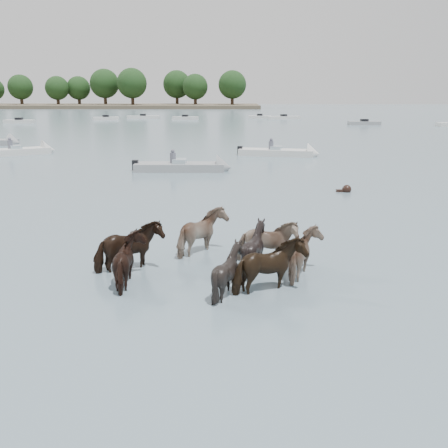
{
  "coord_description": "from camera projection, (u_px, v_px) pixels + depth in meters",
  "views": [
    {
      "loc": [
        1.96,
        -10.23,
        4.63
      ],
      "look_at": [
        1.73,
        3.03,
        1.1
      ],
      "focal_mm": 39.67,
      "sensor_mm": 36.0,
      "label": 1
    }
  ],
  "objects": [
    {
      "name": "ground",
      "position": [
        145.0,
        306.0,
        11.1
      ],
      "size": [
        400.0,
        400.0,
        0.0
      ],
      "primitive_type": "plane",
      "color": "slate",
      "rests_on": "ground"
    },
    {
      "name": "shoreline",
      "position": [
        7.0,
        106.0,
        157.08
      ],
      "size": [
        160.0,
        30.0,
        1.0
      ],
      "primitive_type": "cube",
      "color": "#4C4233",
      "rests_on": "ground"
    },
    {
      "name": "pony_herd",
      "position": [
        222.0,
        254.0,
        12.97
      ],
      "size": [
        6.38,
        4.7,
        1.54
      ],
      "color": "black",
      "rests_on": "ground"
    },
    {
      "name": "swimming_pony",
      "position": [
        346.0,
        190.0,
        23.81
      ],
      "size": [
        0.72,
        0.44,
        0.44
      ],
      "color": "black",
      "rests_on": "ground"
    },
    {
      "name": "motorboat_a",
      "position": [
        27.0,
        151.0,
        38.4
      ],
      "size": [
        5.36,
        4.27,
        1.92
      ],
      "rotation": [
        0.0,
        0.0,
        0.58
      ],
      "color": "silver",
      "rests_on": "ground"
    },
    {
      "name": "motorboat_b",
      "position": [
        193.0,
        167.0,
        30.18
      ],
      "size": [
        6.05,
        1.67,
        1.92
      ],
      "rotation": [
        0.0,
        0.0,
        0.01
      ],
      "color": "gray",
      "rests_on": "ground"
    },
    {
      "name": "motorboat_c",
      "position": [
        287.0,
        153.0,
        37.31
      ],
      "size": [
        6.29,
        2.8,
        1.92
      ],
      "rotation": [
        0.0,
        0.0,
        -0.2
      ],
      "color": "silver",
      "rests_on": "ground"
    },
    {
      "name": "motorboat_f",
      "position": [
        0.0,
        142.0,
        45.29
      ],
      "size": [
        5.03,
        2.01,
        1.92
      ],
      "rotation": [
        0.0,
        0.0,
        -0.09
      ],
      "color": "gray",
      "rests_on": "ground"
    },
    {
      "name": "distant_flotilla",
      "position": [
        229.0,
        120.0,
        82.33
      ],
      "size": [
        106.15,
        23.21,
        0.93
      ],
      "color": "silver",
      "rests_on": "ground"
    },
    {
      "name": "treeline",
      "position": [
        1.0,
        85.0,
        156.22
      ],
      "size": [
        153.23,
        21.18,
        12.49
      ],
      "color": "#382619",
      "rests_on": "ground"
    }
  ]
}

